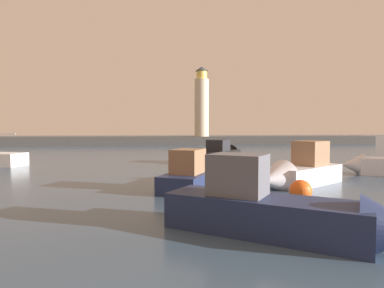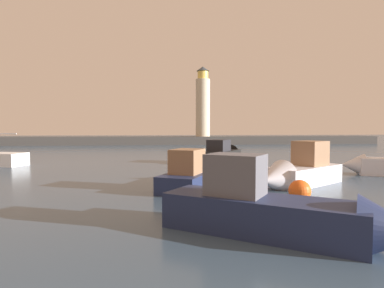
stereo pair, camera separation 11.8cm
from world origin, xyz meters
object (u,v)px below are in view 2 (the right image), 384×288
(motorboat_3, at_px, (285,213))
(mooring_buoy, at_px, (300,191))
(lighthouse, at_px, (203,103))
(motorboat_5, at_px, (296,172))
(motorboat_4, at_px, (225,154))
(motorboat_1, at_px, (198,174))

(motorboat_3, bearing_deg, mooring_buoy, 60.98)
(lighthouse, distance_m, mooring_buoy, 47.18)
(motorboat_5, xyz_separation_m, mooring_buoy, (-1.39, -3.48, -0.25))
(motorboat_4, xyz_separation_m, motorboat_5, (1.16, -12.11, 0.01))
(motorboat_3, height_order, motorboat_5, motorboat_5)
(motorboat_4, height_order, mooring_buoy, motorboat_4)
(motorboat_3, bearing_deg, motorboat_1, 99.06)
(lighthouse, height_order, motorboat_1, lighthouse)
(motorboat_4, distance_m, motorboat_5, 12.16)
(lighthouse, bearing_deg, mooring_buoy, -93.19)
(motorboat_3, bearing_deg, motorboat_5, 64.22)
(lighthouse, bearing_deg, motorboat_4, -94.36)
(motorboat_3, distance_m, motorboat_5, 8.31)
(motorboat_4, relative_size, mooring_buoy, 7.35)
(motorboat_1, distance_m, motorboat_5, 4.98)
(lighthouse, height_order, mooring_buoy, lighthouse)
(motorboat_1, xyz_separation_m, motorboat_4, (3.77, 11.37, 0.10))
(lighthouse, bearing_deg, motorboat_1, -98.24)
(mooring_buoy, bearing_deg, motorboat_4, 89.14)
(motorboat_1, height_order, motorboat_5, motorboat_5)
(motorboat_1, height_order, mooring_buoy, motorboat_1)
(motorboat_1, bearing_deg, motorboat_5, -8.57)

